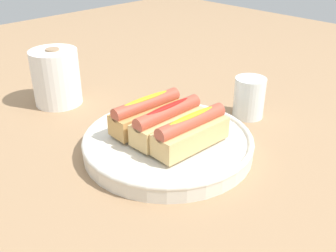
{
  "coord_description": "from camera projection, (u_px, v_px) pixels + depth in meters",
  "views": [
    {
      "loc": [
        -0.47,
        -0.46,
        0.4
      ],
      "look_at": [
        -0.01,
        -0.0,
        0.05
      ],
      "focal_mm": 42.22,
      "sensor_mm": 36.0,
      "label": 1
    }
  ],
  "objects": [
    {
      "name": "paper_towel_roll",
      "position": [
        56.0,
        77.0,
        0.92
      ],
      "size": [
        0.11,
        0.11,
        0.13
      ],
      "color": "white",
      "rests_on": "ground_plane"
    },
    {
      "name": "hotdog_back",
      "position": [
        168.0,
        122.0,
        0.73
      ],
      "size": [
        0.15,
        0.05,
        0.06
      ],
      "color": "#DBB270",
      "rests_on": "serving_bowl"
    },
    {
      "name": "hotdog_side",
      "position": [
        147.0,
        113.0,
        0.76
      ],
      "size": [
        0.15,
        0.06,
        0.06
      ],
      "color": "tan",
      "rests_on": "serving_bowl"
    },
    {
      "name": "water_glass",
      "position": [
        249.0,
        100.0,
        0.87
      ],
      "size": [
        0.07,
        0.07,
        0.09
      ],
      "color": "white",
      "rests_on": "ground_plane"
    },
    {
      "name": "ground_plane",
      "position": [
        173.0,
        148.0,
        0.77
      ],
      "size": [
        2.4,
        2.4,
        0.0
      ],
      "primitive_type": "plane",
      "color": "#9E7A56"
    },
    {
      "name": "serving_bowl",
      "position": [
        168.0,
        143.0,
        0.75
      ],
      "size": [
        0.32,
        0.32,
        0.03
      ],
      "color": "silver",
      "rests_on": "ground_plane"
    },
    {
      "name": "hotdog_front",
      "position": [
        191.0,
        132.0,
        0.7
      ],
      "size": [
        0.15,
        0.06,
        0.06
      ],
      "color": "#DBB270",
      "rests_on": "serving_bowl"
    }
  ]
}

